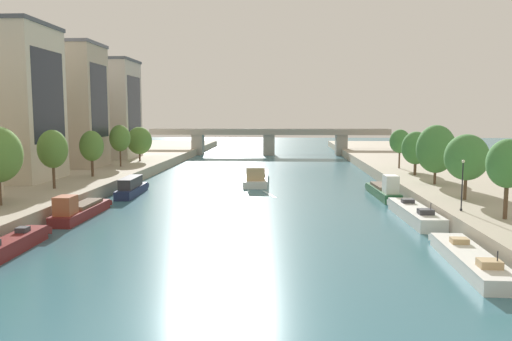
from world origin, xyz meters
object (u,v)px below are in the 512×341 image
(tree_left_past_mid, at_px, (120,138))
(bridge_far, at_px, (269,138))
(tree_right_far, at_px, (416,148))
(moored_boat_right_upstream, at_px, (384,190))
(moored_boat_left_end, at_px, (12,245))
(tree_left_by_lamp, at_px, (92,146))
(moored_boat_right_downstream, at_px, (414,213))
(tree_right_end_of_row, at_px, (400,141))
(tree_right_midway, at_px, (467,157))
(tree_right_by_lamp, at_px, (436,149))
(tree_left_distant, at_px, (53,149))
(barge_midriver, at_px, (256,177))
(moored_boat_left_far, at_px, (132,187))
(moored_boat_right_near, at_px, (470,259))
(tree_right_third, at_px, (508,164))
(moored_boat_left_second, at_px, (80,210))
(lamppost_right_bank, at_px, (462,183))
(tree_left_far, at_px, (139,141))

(tree_left_past_mid, relative_size, bridge_far, 0.11)
(tree_right_far, bearing_deg, moored_boat_right_upstream, -122.26)
(moored_boat_left_end, bearing_deg, tree_left_by_lamp, 101.07)
(moored_boat_right_downstream, distance_m, tree_right_end_of_row, 32.83)
(moored_boat_right_downstream, xyz_separation_m, tree_right_end_of_row, (5.69, 31.88, 5.36))
(tree_right_midway, distance_m, tree_right_by_lamp, 11.37)
(tree_left_distant, distance_m, tree_right_by_lamp, 45.97)
(barge_midriver, xyz_separation_m, tree_right_midway, (22.55, -24.26, 5.13))
(tree_right_by_lamp, distance_m, tree_right_end_of_row, 18.42)
(moored_boat_left_far, bearing_deg, moored_boat_right_near, -41.54)
(barge_midriver, relative_size, tree_right_third, 2.59)
(barge_midriver, relative_size, tree_right_by_lamp, 2.34)
(tree_left_past_mid, distance_m, tree_right_by_lamp, 49.48)
(tree_right_far, height_order, bridge_far, tree_right_far)
(tree_left_past_mid, bearing_deg, moored_boat_right_upstream, -25.86)
(tree_left_distant, height_order, tree_right_end_of_row, tree_left_distant)
(moored_boat_left_second, distance_m, moored_boat_right_downstream, 33.15)
(lamppost_right_bank, relative_size, bridge_far, 0.08)
(moored_boat_right_near, relative_size, bridge_far, 0.21)
(tree_left_by_lamp, bearing_deg, barge_midriver, 18.81)
(moored_boat_right_upstream, xyz_separation_m, tree_right_far, (6.36, 10.07, 4.60))
(tree_left_past_mid, bearing_deg, moored_boat_left_second, -78.45)
(tree_left_far, bearing_deg, tree_left_past_mid, -92.35)
(barge_midriver, xyz_separation_m, tree_right_end_of_row, (22.69, 5.53, 5.16))
(barge_midriver, distance_m, tree_left_far, 27.78)
(moored_boat_left_end, distance_m, tree_right_by_lamp, 47.91)
(tree_left_by_lamp, xyz_separation_m, lamppost_right_bank, (42.58, -22.70, -1.72))
(tree_right_end_of_row, bearing_deg, tree_left_past_mid, 179.69)
(tree_left_far, xyz_separation_m, tree_right_midway, (45.09, -39.84, 0.52))
(barge_midriver, bearing_deg, tree_right_third, -56.33)
(moored_boat_left_end, distance_m, moored_boat_right_downstream, 35.90)
(moored_boat_right_near, distance_m, bridge_far, 94.81)
(tree_left_past_mid, relative_size, lamppost_right_bank, 1.50)
(moored_boat_right_near, distance_m, tree_left_by_lamp, 52.26)
(moored_boat_left_end, xyz_separation_m, moored_boat_right_upstream, (32.71, 26.78, 0.31))
(moored_boat_right_downstream, height_order, tree_left_by_lamp, tree_left_by_lamp)
(tree_right_far, bearing_deg, moored_boat_right_near, -99.03)
(moored_boat_right_downstream, height_order, tree_right_far, tree_right_far)
(tree_right_midway, xyz_separation_m, tree_right_end_of_row, (0.14, 29.79, 0.02))
(tree_left_past_mid, bearing_deg, moored_boat_right_downstream, -38.81)
(tree_right_third, xyz_separation_m, tree_right_by_lamp, (0.41, 20.85, -0.23))
(moored_boat_left_far, relative_size, bridge_far, 0.17)
(moored_boat_right_downstream, xyz_separation_m, tree_left_by_lamp, (-39.49, 18.69, 5.28))
(barge_midriver, distance_m, tree_right_third, 40.90)
(moored_boat_right_near, height_order, tree_left_past_mid, tree_left_past_mid)
(tree_left_past_mid, height_order, tree_right_end_of_row, tree_left_past_mid)
(moored_boat_right_near, height_order, bridge_far, bridge_far)
(tree_right_by_lamp, xyz_separation_m, bridge_far, (-22.48, 64.53, -1.80))
(tree_left_by_lamp, relative_size, tree_right_third, 0.96)
(moored_boat_right_near, xyz_separation_m, tree_left_past_mid, (-39.77, 47.44, 5.85))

